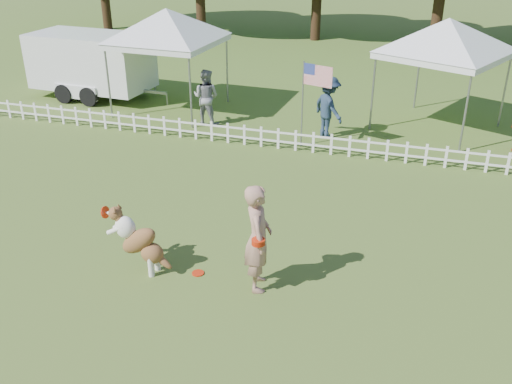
# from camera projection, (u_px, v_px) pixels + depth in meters

# --- Properties ---
(ground) EXTENTS (120.00, 120.00, 0.00)m
(ground) POSITION_uv_depth(u_px,v_px,m) (213.00, 296.00, 9.85)
(ground) COLOR #3E611E
(ground) RESTS_ON ground
(picket_fence) EXTENTS (22.00, 0.08, 0.60)m
(picket_fence) POSITION_uv_depth(u_px,v_px,m) (304.00, 141.00, 15.73)
(picket_fence) COLOR white
(picket_fence) RESTS_ON ground
(handler) EXTENTS (0.68, 0.83, 1.97)m
(handler) POSITION_uv_depth(u_px,v_px,m) (258.00, 238.00, 9.70)
(handler) COLOR #AA7A66
(handler) RESTS_ON ground
(dog) EXTENTS (1.22, 0.48, 1.24)m
(dog) POSITION_uv_depth(u_px,v_px,m) (140.00, 241.00, 10.32)
(dog) COLOR brown
(dog) RESTS_ON ground
(frisbee_on_turf) EXTENTS (0.23, 0.23, 0.02)m
(frisbee_on_turf) POSITION_uv_depth(u_px,v_px,m) (198.00, 273.00, 10.47)
(frisbee_on_turf) COLOR red
(frisbee_on_turf) RESTS_ON ground
(canopy_tent_left) EXTENTS (3.26, 3.26, 3.23)m
(canopy_tent_left) POSITION_uv_depth(u_px,v_px,m) (169.00, 62.00, 18.59)
(canopy_tent_left) COLOR white
(canopy_tent_left) RESTS_ON ground
(canopy_tent_right) EXTENTS (4.12, 4.12, 3.22)m
(canopy_tent_right) POSITION_uv_depth(u_px,v_px,m) (441.00, 76.00, 16.94)
(canopy_tent_right) COLOR white
(canopy_tent_right) RESTS_ON ground
(cargo_trailer) EXTENTS (5.30, 2.59, 2.27)m
(cargo_trailer) POSITION_uv_depth(u_px,v_px,m) (92.00, 65.00, 20.18)
(cargo_trailer) COLOR white
(cargo_trailer) RESTS_ON ground
(flag_pole) EXTENTS (0.92, 0.37, 2.43)m
(flag_pole) POSITION_uv_depth(u_px,v_px,m) (302.00, 105.00, 15.73)
(flag_pole) COLOR gray
(flag_pole) RESTS_ON ground
(spectator_a) EXTENTS (0.88, 0.71, 1.73)m
(spectator_a) POSITION_uv_depth(u_px,v_px,m) (206.00, 97.00, 17.59)
(spectator_a) COLOR gray
(spectator_a) RESTS_ON ground
(spectator_b) EXTENTS (1.32, 1.30, 1.82)m
(spectator_b) POSITION_uv_depth(u_px,v_px,m) (328.00, 107.00, 16.52)
(spectator_b) COLOR #213248
(spectator_b) RESTS_ON ground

